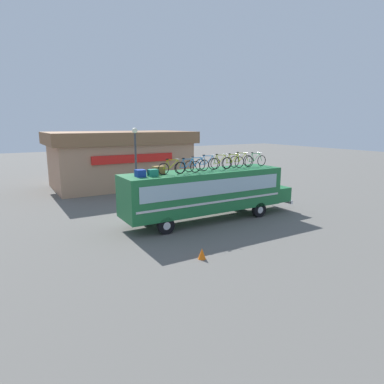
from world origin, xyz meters
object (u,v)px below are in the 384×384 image
object	(u,v)px
luggage_bag_1	(140,173)
rooftop_bicycle_8	(255,161)
bus	(207,191)
rooftop_bicycle_2	(188,167)
luggage_bag_2	(153,173)
rooftop_bicycle_1	(172,168)
traffic_cone	(202,254)
luggage_bag_3	(158,170)
rooftop_bicycle_3	(197,165)
rooftop_bicycle_6	(233,162)
street_lamp	(136,160)
rooftop_bicycle_4	(208,163)
rooftop_bicycle_7	(241,161)
rooftop_bicycle_5	(220,163)

from	to	relation	value
luggage_bag_1	rooftop_bicycle_8	distance (m)	8.08
bus	rooftop_bicycle_2	distance (m)	2.26
luggage_bag_2	bus	bearing A→B (deg)	5.55
luggage_bag_2	rooftop_bicycle_1	size ratio (longest dim) A/B	0.29
traffic_cone	bus	bearing A→B (deg)	54.79
luggage_bag_3	rooftop_bicycle_1	bearing A→B (deg)	-44.78
rooftop_bicycle_2	rooftop_bicycle_3	size ratio (longest dim) A/B	0.99
rooftop_bicycle_2	rooftop_bicycle_6	xyz separation A→B (m)	(3.48, 0.38, 0.03)
luggage_bag_2	rooftop_bicycle_8	world-z (taller)	rooftop_bicycle_8
bus	rooftop_bicycle_8	size ratio (longest dim) A/B	6.41
rooftop_bicycle_1	rooftop_bicycle_8	world-z (taller)	rooftop_bicycle_8
luggage_bag_3	rooftop_bicycle_8	distance (m)	6.79
bus	traffic_cone	bearing A→B (deg)	-125.21
rooftop_bicycle_8	traffic_cone	distance (m)	9.33
traffic_cone	street_lamp	world-z (taller)	street_lamp
rooftop_bicycle_2	rooftop_bicycle_3	distance (m)	0.85
rooftop_bicycle_2	rooftop_bicycle_6	bearing A→B (deg)	6.30
rooftop_bicycle_2	rooftop_bicycle_4	size ratio (longest dim) A/B	0.93
bus	rooftop_bicycle_4	bearing A→B (deg)	53.77
luggage_bag_2	rooftop_bicycle_3	world-z (taller)	rooftop_bicycle_3
luggage_bag_2	rooftop_bicycle_7	world-z (taller)	rooftop_bicycle_7
luggage_bag_3	rooftop_bicycle_6	world-z (taller)	rooftop_bicycle_6
luggage_bag_1	luggage_bag_3	distance (m)	1.40
rooftop_bicycle_2	traffic_cone	size ratio (longest dim) A/B	3.46
rooftop_bicycle_1	rooftop_bicycle_4	bearing A→B (deg)	10.66
rooftop_bicycle_4	traffic_cone	bearing A→B (deg)	-125.26
rooftop_bicycle_4	rooftop_bicycle_7	distance (m)	2.60
luggage_bag_3	rooftop_bicycle_8	bearing A→B (deg)	-2.39
luggage_bag_2	rooftop_bicycle_2	world-z (taller)	rooftop_bicycle_2
rooftop_bicycle_3	traffic_cone	bearing A→B (deg)	-118.92
bus	rooftop_bicycle_7	size ratio (longest dim) A/B	6.17
rooftop_bicycle_7	rooftop_bicycle_1	bearing A→B (deg)	-173.82
rooftop_bicycle_4	rooftop_bicycle_5	bearing A→B (deg)	-13.79
rooftop_bicycle_3	traffic_cone	size ratio (longest dim) A/B	3.48
luggage_bag_2	street_lamp	world-z (taller)	street_lamp
luggage_bag_1	traffic_cone	xyz separation A→B (m)	(0.86, -4.73, -3.00)
luggage_bag_2	rooftop_bicycle_5	size ratio (longest dim) A/B	0.28
rooftop_bicycle_5	street_lamp	xyz separation A→B (m)	(-3.79, 4.32, -0.02)
luggage_bag_1	rooftop_bicycle_7	distance (m)	7.16
traffic_cone	street_lamp	size ratio (longest dim) A/B	0.09
rooftop_bicycle_1	rooftop_bicycle_5	xyz separation A→B (m)	(3.47, 0.31, 0.03)
rooftop_bicycle_3	rooftop_bicycle_6	distance (m)	2.69
rooftop_bicycle_2	rooftop_bicycle_7	xyz separation A→B (m)	(4.36, 0.67, 0.04)
rooftop_bicycle_2	rooftop_bicycle_3	xyz separation A→B (m)	(0.79, 0.31, 0.00)
luggage_bag_1	rooftop_bicycle_7	bearing A→B (deg)	4.26
rooftop_bicycle_3	rooftop_bicycle_4	world-z (taller)	rooftop_bicycle_4
rooftop_bicycle_1	rooftop_bicycle_4	size ratio (longest dim) A/B	0.96
rooftop_bicycle_8	traffic_cone	xyz separation A→B (m)	(-7.21, -4.97, -3.20)
rooftop_bicycle_5	traffic_cone	distance (m)	7.43
bus	rooftop_bicycle_5	bearing A→B (deg)	3.53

